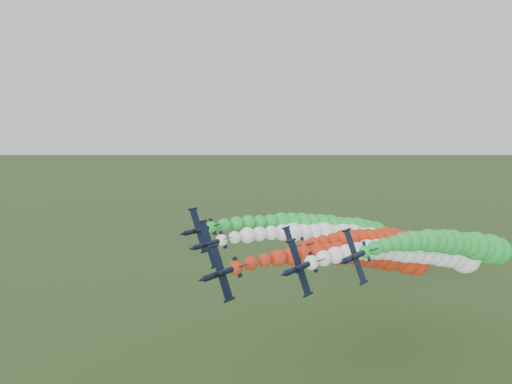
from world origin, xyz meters
TOP-DOWN VIEW (x-y plane):
  - jet_lead at (9.18, 45.58)m, footprint 14.77×82.46m
  - jet_inner_left at (-3.68, 55.11)m, footprint 14.37×82.06m
  - jet_inner_right at (19.98, 52.92)m, footprint 15.11×82.79m
  - jet_outer_left at (-9.40, 60.21)m, footprint 14.91×82.60m
  - jet_outer_right at (26.63, 62.01)m, footprint 14.75×82.44m
  - jet_trail at (8.47, 71.02)m, footprint 15.05×82.74m

SIDE VIEW (x-z plane):
  - jet_trail at x=8.47m, z-range 16.96..38.61m
  - jet_lead at x=9.18m, z-range 18.28..39.64m
  - jet_inner_right at x=19.98m, z-range 19.33..41.03m
  - jet_inner_left at x=-3.68m, z-range 19.96..40.93m
  - jet_outer_right at x=26.63m, z-range 20.65..41.99m
  - jet_outer_left at x=-9.40m, z-range 20.79..42.30m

